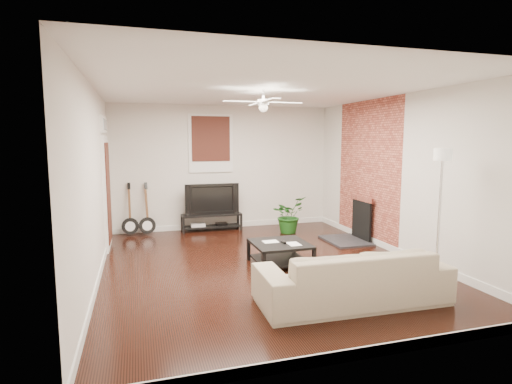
{
  "coord_description": "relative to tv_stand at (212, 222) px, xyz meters",
  "views": [
    {
      "loc": [
        -1.91,
        -6.09,
        2.01
      ],
      "look_at": [
        0.0,
        0.4,
        1.15
      ],
      "focal_mm": 28.41,
      "sensor_mm": 36.0,
      "label": 1
    }
  ],
  "objects": [
    {
      "name": "room",
      "position": [
        0.34,
        -2.78,
        1.21
      ],
      "size": [
        5.01,
        6.01,
        2.81
      ],
      "color": "black",
      "rests_on": "ground"
    },
    {
      "name": "brick_accent",
      "position": [
        2.83,
        -1.78,
        1.21
      ],
      "size": [
        0.02,
        2.2,
        2.8
      ],
      "primitive_type": "cube",
      "color": "brown",
      "rests_on": "floor"
    },
    {
      "name": "fireplace",
      "position": [
        2.54,
        -1.78,
        0.27
      ],
      "size": [
        0.8,
        1.1,
        0.92
      ],
      "primitive_type": "cube",
      "color": "black",
      "rests_on": "floor"
    },
    {
      "name": "window_back",
      "position": [
        0.04,
        0.19,
        1.76
      ],
      "size": [
        1.0,
        0.06,
        1.3
      ],
      "primitive_type": "cube",
      "color": "black",
      "rests_on": "wall_back"
    },
    {
      "name": "door_left",
      "position": [
        -2.12,
        -0.88,
        1.06
      ],
      "size": [
        0.08,
        1.0,
        2.5
      ],
      "primitive_type": "cube",
      "color": "white",
      "rests_on": "wall_left"
    },
    {
      "name": "tv_stand",
      "position": [
        0.0,
        0.0,
        0.0
      ],
      "size": [
        1.34,
        0.36,
        0.38
      ],
      "primitive_type": "cube",
      "color": "black",
      "rests_on": "floor"
    },
    {
      "name": "tv",
      "position": [
        0.0,
        0.02,
        0.54
      ],
      "size": [
        1.2,
        0.16,
        0.69
      ],
      "primitive_type": "imported",
      "color": "black",
      "rests_on": "tv_stand"
    },
    {
      "name": "coffee_table",
      "position": [
        0.61,
        -2.85,
        -0.0
      ],
      "size": [
        0.89,
        0.89,
        0.37
      ],
      "primitive_type": "cube",
      "rotation": [
        0.0,
        0.0,
        0.01
      ],
      "color": "black",
      "rests_on": "floor"
    },
    {
      "name": "sofa",
      "position": [
        0.94,
        -4.55,
        0.16
      ],
      "size": [
        2.37,
        0.98,
        0.69
      ],
      "primitive_type": "imported",
      "rotation": [
        0.0,
        0.0,
        3.12
      ],
      "color": "tan",
      "rests_on": "floor"
    },
    {
      "name": "floor_lamp",
      "position": [
        2.29,
        -4.45,
        0.77
      ],
      "size": [
        0.32,
        0.32,
        1.92
      ],
      "primitive_type": null,
      "rotation": [
        0.0,
        0.0,
        -0.03
      ],
      "color": "silver",
      "rests_on": "floor"
    },
    {
      "name": "potted_plant",
      "position": [
        1.57,
        -0.71,
        0.21
      ],
      "size": [
        0.95,
        0.92,
        0.8
      ],
      "primitive_type": "imported",
      "rotation": [
        0.0,
        0.0,
        0.61
      ],
      "color": "#1A5217",
      "rests_on": "floor"
    },
    {
      "name": "guitar_left",
      "position": [
        -1.76,
        -0.03,
        0.38
      ],
      "size": [
        0.36,
        0.26,
        1.14
      ],
      "primitive_type": null,
      "rotation": [
        0.0,
        0.0,
        0.03
      ],
      "color": "black",
      "rests_on": "floor"
    },
    {
      "name": "guitar_right",
      "position": [
        -1.41,
        -0.06,
        0.38
      ],
      "size": [
        0.38,
        0.29,
        1.14
      ],
      "primitive_type": null,
      "rotation": [
        0.0,
        0.0,
        0.14
      ],
      "color": "black",
      "rests_on": "floor"
    },
    {
      "name": "ceiling_fan",
      "position": [
        0.34,
        -2.78,
        2.41
      ],
      "size": [
        1.24,
        1.24,
        0.32
      ],
      "primitive_type": null,
      "color": "white",
      "rests_on": "ceiling"
    }
  ]
}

